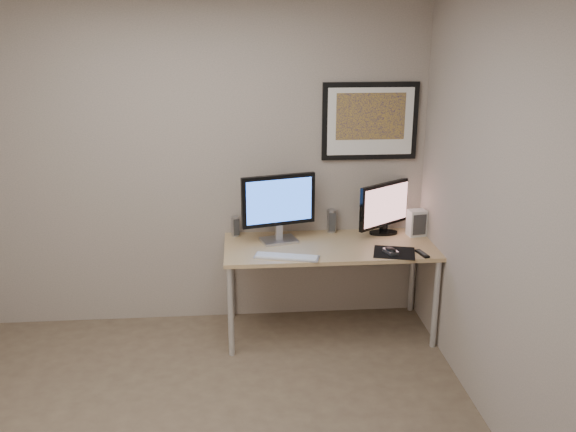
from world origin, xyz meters
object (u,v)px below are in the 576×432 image
desk (329,253)px  speaker_right (332,221)px  speaker_left (235,226)px  fan_unit (417,223)px  framed_art (370,121)px  monitor_tv (385,207)px  keyboard (287,257)px  monitor_large (279,205)px

desk → speaker_right: (0.06, 0.30, 0.16)m
speaker_left → fan_unit: (1.44, -0.11, 0.03)m
framed_art → monitor_tv: bearing=-43.0°
desk → speaker_left: size_ratio=10.05×
speaker_left → speaker_right: (0.78, 0.03, 0.01)m
monitor_tv → fan_unit: (0.25, -0.06, -0.12)m
speaker_left → keyboard: size_ratio=0.34×
keyboard → framed_art: bearing=54.3°
desk → speaker_right: 0.35m
speaker_right → keyboard: (-0.41, -0.54, -0.09)m
framed_art → keyboard: 1.26m
keyboard → monitor_large: bearing=110.3°
monitor_large → speaker_left: monitor_large is taller
monitor_large → fan_unit: (1.10, 0.06, -0.19)m
desk → monitor_large: monitor_large is taller
speaker_left → speaker_right: bearing=-18.0°
fan_unit → framed_art: bearing=145.8°
framed_art → speaker_right: framed_art is taller
framed_art → fan_unit: 0.89m
monitor_large → keyboard: bearing=-99.6°
monitor_large → keyboard: (0.03, -0.35, -0.29)m
monitor_tv → keyboard: 0.96m
keyboard → fan_unit: (1.07, 0.41, 0.10)m
framed_art → speaker_left: bearing=-176.8°
monitor_tv → keyboard: (-0.82, -0.46, -0.22)m
desk → fan_unit: fan_unit is taller
desk → fan_unit: bearing=12.8°
speaker_right → desk: bearing=-98.0°
speaker_left → monitor_large: bearing=-46.3°
framed_art → monitor_tv: (0.12, -0.11, -0.67)m
framed_art → speaker_right: 0.85m
desk → speaker_left: (-0.72, 0.27, 0.15)m
framed_art → fan_unit: size_ratio=3.58×
monitor_tv → fan_unit: bearing=-47.1°
monitor_large → monitor_tv: 0.86m
fan_unit → monitor_tv: bearing=157.7°
keyboard → fan_unit: 1.15m
speaker_right → framed_art: bearing=9.4°
monitor_large → keyboard: monitor_large is taller
speaker_left → fan_unit: fan_unit is taller
monitor_tv → speaker_left: bearing=142.8°
monitor_large → speaker_right: monitor_large is taller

